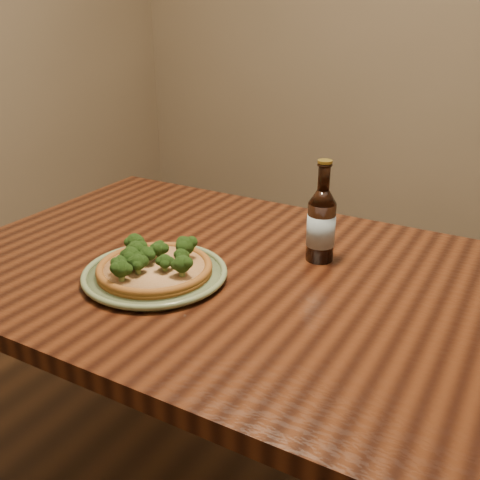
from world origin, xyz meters
The scene contains 4 objects.
table centered at (0.00, 0.10, 0.66)m, with size 1.60×0.90×0.75m.
plate centered at (-0.25, -0.03, 0.76)m, with size 0.32×0.32×0.02m.
pizza centered at (-0.26, -0.03, 0.78)m, with size 0.25×0.25×0.07m.
beer_bottle centered at (0.02, 0.24, 0.84)m, with size 0.07×0.07×0.24m.
Camera 1 is at (0.45, -0.89, 1.31)m, focal length 42.00 mm.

